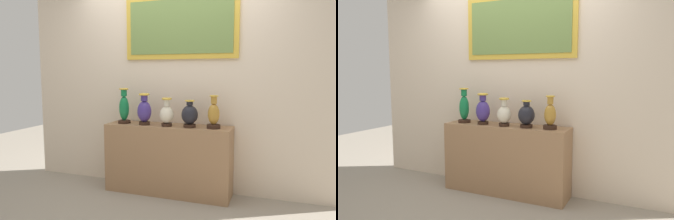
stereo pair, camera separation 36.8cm
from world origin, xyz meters
TOP-DOWN VIEW (x-y plane):
  - ground_plane at (0.00, 0.00)m, footprint 9.98×9.98m
  - display_shelf at (0.00, 0.00)m, footprint 1.49×0.39m
  - back_wall at (0.00, 0.25)m, footprint 3.98×0.14m
  - vase_emerald at (-0.55, -0.03)m, footprint 0.15×0.15m
  - vase_indigo at (-0.27, -0.06)m, footprint 0.17×0.17m
  - vase_ivory at (0.01, -0.07)m, footprint 0.16×0.16m
  - vase_onyx at (0.28, -0.05)m, footprint 0.19×0.19m
  - vase_ochre at (0.54, -0.03)m, footprint 0.15×0.15m

SIDE VIEW (x-z plane):
  - ground_plane at x=0.00m, z-range 0.00..0.00m
  - display_shelf at x=0.00m, z-range 0.00..0.82m
  - vase_onyx at x=0.28m, z-range 0.80..1.11m
  - vase_ivory at x=0.01m, z-range 0.79..1.12m
  - vase_ochre at x=0.54m, z-range 0.78..1.15m
  - vase_indigo at x=-0.27m, z-range 0.80..1.17m
  - vase_emerald at x=-0.55m, z-range 0.79..1.21m
  - back_wall at x=0.00m, z-range 0.01..3.19m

